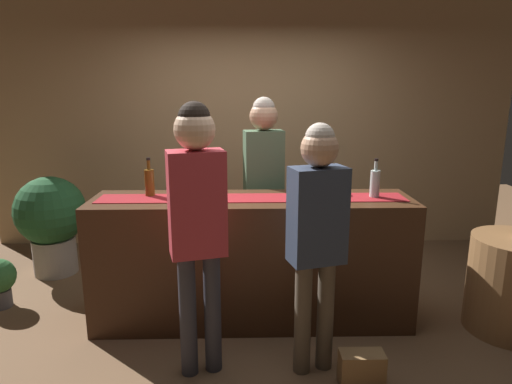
{
  "coord_description": "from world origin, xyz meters",
  "views": [
    {
      "loc": [
        -0.05,
        -3.32,
        1.84
      ],
      "look_at": [
        0.03,
        0.0,
        1.06
      ],
      "focal_mm": 31.36,
      "sensor_mm": 36.0,
      "label": 1
    }
  ],
  "objects_px": {
    "bartender": "(264,173)",
    "handbag": "(362,369)",
    "wine_glass_near_customer": "(186,183)",
    "wine_bottle_clear": "(375,183)",
    "customer_browsing": "(197,211)",
    "customer_sipping": "(317,225)",
    "wine_bottle_amber": "(149,182)",
    "wine_glass_mid_counter": "(213,183)",
    "potted_plant_tall": "(51,218)"
  },
  "relations": [
    {
      "from": "bartender",
      "to": "handbag",
      "type": "xyz_separation_m",
      "value": [
        0.57,
        -1.43,
        -0.99
      ]
    },
    {
      "from": "customer_browsing",
      "to": "customer_sipping",
      "type": "bearing_deg",
      "value": -14.6
    },
    {
      "from": "wine_bottle_amber",
      "to": "bartender",
      "type": "bearing_deg",
      "value": 28.34
    },
    {
      "from": "bartender",
      "to": "handbag",
      "type": "height_order",
      "value": "bartender"
    },
    {
      "from": "wine_glass_near_customer",
      "to": "handbag",
      "type": "xyz_separation_m",
      "value": [
        1.19,
        -0.91,
        -1.0
      ]
    },
    {
      "from": "wine_bottle_clear",
      "to": "customer_browsing",
      "type": "height_order",
      "value": "customer_browsing"
    },
    {
      "from": "wine_bottle_clear",
      "to": "handbag",
      "type": "xyz_separation_m",
      "value": [
        -0.27,
        -0.86,
        -1.01
      ]
    },
    {
      "from": "customer_sipping",
      "to": "wine_glass_near_customer",
      "type": "bearing_deg",
      "value": 125.32
    },
    {
      "from": "wine_glass_mid_counter",
      "to": "bartender",
      "type": "xyz_separation_m",
      "value": [
        0.42,
        0.5,
        -0.02
      ]
    },
    {
      "from": "wine_bottle_amber",
      "to": "potted_plant_tall",
      "type": "xyz_separation_m",
      "value": [
        -1.18,
        0.88,
        -0.55
      ]
    },
    {
      "from": "customer_sipping",
      "to": "potted_plant_tall",
      "type": "height_order",
      "value": "customer_sipping"
    },
    {
      "from": "wine_glass_near_customer",
      "to": "handbag",
      "type": "relative_size",
      "value": 0.51
    },
    {
      "from": "wine_bottle_clear",
      "to": "bartender",
      "type": "height_order",
      "value": "bartender"
    },
    {
      "from": "wine_glass_mid_counter",
      "to": "wine_bottle_amber",
      "type": "bearing_deg",
      "value": 178.61
    },
    {
      "from": "customer_sipping",
      "to": "customer_browsing",
      "type": "relative_size",
      "value": 0.93
    },
    {
      "from": "wine_bottle_clear",
      "to": "customer_sipping",
      "type": "xyz_separation_m",
      "value": [
        -0.55,
        -0.69,
        -0.12
      ]
    },
    {
      "from": "wine_bottle_clear",
      "to": "wine_glass_near_customer",
      "type": "distance_m",
      "value": 1.46
    },
    {
      "from": "customer_browsing",
      "to": "wine_bottle_amber",
      "type": "bearing_deg",
      "value": 105.16
    },
    {
      "from": "wine_bottle_clear",
      "to": "handbag",
      "type": "height_order",
      "value": "wine_bottle_clear"
    },
    {
      "from": "wine_glass_near_customer",
      "to": "customer_browsing",
      "type": "bearing_deg",
      "value": -77.51
    },
    {
      "from": "customer_sipping",
      "to": "potted_plant_tall",
      "type": "xyz_separation_m",
      "value": [
        -2.37,
        1.65,
        -0.43
      ]
    },
    {
      "from": "bartender",
      "to": "customer_sipping",
      "type": "relative_size",
      "value": 1.07
    },
    {
      "from": "wine_bottle_amber",
      "to": "customer_sipping",
      "type": "xyz_separation_m",
      "value": [
        1.19,
        -0.77,
        -0.12
      ]
    },
    {
      "from": "wine_glass_mid_counter",
      "to": "wine_glass_near_customer",
      "type": "bearing_deg",
      "value": -175.54
    },
    {
      "from": "bartender",
      "to": "potted_plant_tall",
      "type": "distance_m",
      "value": 2.19
    },
    {
      "from": "wine_bottle_clear",
      "to": "wine_glass_mid_counter",
      "type": "distance_m",
      "value": 1.25
    },
    {
      "from": "wine_bottle_clear",
      "to": "customer_browsing",
      "type": "bearing_deg",
      "value": -151.72
    },
    {
      "from": "wine_bottle_clear",
      "to": "handbag",
      "type": "distance_m",
      "value": 1.36
    },
    {
      "from": "wine_bottle_amber",
      "to": "customer_browsing",
      "type": "relative_size",
      "value": 0.17
    },
    {
      "from": "wine_glass_near_customer",
      "to": "handbag",
      "type": "distance_m",
      "value": 1.8
    },
    {
      "from": "wine_glass_mid_counter",
      "to": "potted_plant_tall",
      "type": "height_order",
      "value": "wine_glass_mid_counter"
    },
    {
      "from": "wine_bottle_amber",
      "to": "handbag",
      "type": "bearing_deg",
      "value": -32.59
    },
    {
      "from": "wine_bottle_amber",
      "to": "potted_plant_tall",
      "type": "distance_m",
      "value": 1.57
    },
    {
      "from": "wine_glass_mid_counter",
      "to": "customer_sipping",
      "type": "relative_size",
      "value": 0.09
    },
    {
      "from": "wine_bottle_clear",
      "to": "customer_browsing",
      "type": "relative_size",
      "value": 0.17
    },
    {
      "from": "customer_sipping",
      "to": "handbag",
      "type": "height_order",
      "value": "customer_sipping"
    },
    {
      "from": "customer_browsing",
      "to": "potted_plant_tall",
      "type": "xyz_separation_m",
      "value": [
        -1.63,
        1.65,
        -0.53
      ]
    },
    {
      "from": "wine_glass_near_customer",
      "to": "customer_sipping",
      "type": "relative_size",
      "value": 0.09
    },
    {
      "from": "wine_glass_near_customer",
      "to": "customer_browsing",
      "type": "xyz_separation_m",
      "value": [
        0.17,
        -0.75,
        -0.01
      ]
    },
    {
      "from": "customer_browsing",
      "to": "potted_plant_tall",
      "type": "distance_m",
      "value": 2.38
    },
    {
      "from": "wine_bottle_amber",
      "to": "wine_bottle_clear",
      "type": "distance_m",
      "value": 1.74
    },
    {
      "from": "wine_glass_mid_counter",
      "to": "bartender",
      "type": "distance_m",
      "value": 0.65
    },
    {
      "from": "wine_bottle_clear",
      "to": "wine_glass_near_customer",
      "type": "xyz_separation_m",
      "value": [
        -1.46,
        0.05,
        -0.01
      ]
    },
    {
      "from": "customer_browsing",
      "to": "wine_glass_near_customer",
      "type": "bearing_deg",
      "value": 87.55
    },
    {
      "from": "wine_bottle_amber",
      "to": "handbag",
      "type": "distance_m",
      "value": 2.02
    },
    {
      "from": "wine_glass_near_customer",
      "to": "potted_plant_tall",
      "type": "distance_m",
      "value": 1.81
    },
    {
      "from": "potted_plant_tall",
      "to": "wine_bottle_clear",
      "type": "bearing_deg",
      "value": -18.15
    },
    {
      "from": "potted_plant_tall",
      "to": "customer_browsing",
      "type": "bearing_deg",
      "value": -45.37
    },
    {
      "from": "wine_glass_near_customer",
      "to": "wine_bottle_clear",
      "type": "bearing_deg",
      "value": -2.05
    },
    {
      "from": "potted_plant_tall",
      "to": "handbag",
      "type": "height_order",
      "value": "potted_plant_tall"
    }
  ]
}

